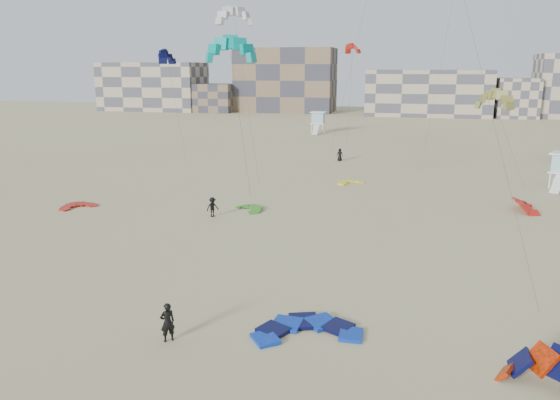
# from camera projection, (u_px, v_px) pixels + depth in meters

# --- Properties ---
(ground) EXTENTS (320.00, 320.00, 0.00)m
(ground) POSITION_uv_depth(u_px,v_px,m) (261.00, 330.00, 26.89)
(ground) COLOR tan
(ground) RESTS_ON ground
(kite_ground_blue) EXTENTS (6.17, 6.32, 0.80)m
(kite_ground_blue) POSITION_uv_depth(u_px,v_px,m) (307.00, 333.00, 26.55)
(kite_ground_blue) COLOR #043EC9
(kite_ground_blue) RESTS_ON ground
(kite_ground_orange) EXTENTS (6.19, 6.18, 4.42)m
(kite_ground_orange) POSITION_uv_depth(u_px,v_px,m) (550.00, 394.00, 21.60)
(kite_ground_orange) COLOR #FF2804
(kite_ground_orange) RESTS_ON ground
(kite_ground_red) EXTENTS (4.45, 4.42, 0.88)m
(kite_ground_red) POSITION_uv_depth(u_px,v_px,m) (78.00, 207.00, 50.43)
(kite_ground_red) COLOR red
(kite_ground_red) RESTS_ON ground
(kite_ground_green) EXTENTS (4.16, 4.16, 1.01)m
(kite_ground_green) POSITION_uv_depth(u_px,v_px,m) (249.00, 210.00, 49.51)
(kite_ground_green) COLOR #4B9F28
(kite_ground_green) RESTS_ON ground
(kite_ground_red_far) EXTENTS (3.80, 3.63, 3.29)m
(kite_ground_red_far) POSITION_uv_depth(u_px,v_px,m) (526.00, 211.00, 49.21)
(kite_ground_red_far) COLOR red
(kite_ground_red_far) RESTS_ON ground
(kite_ground_yellow) EXTENTS (3.98, 4.00, 0.54)m
(kite_ground_yellow) POSITION_uv_depth(u_px,v_px,m) (350.00, 183.00, 60.93)
(kite_ground_yellow) COLOR yellow
(kite_ground_yellow) RESTS_ON ground
(kitesurfer_main) EXTENTS (0.83, 0.81, 1.92)m
(kitesurfer_main) POSITION_uv_depth(u_px,v_px,m) (167.00, 322.00, 25.59)
(kitesurfer_main) COLOR black
(kitesurfer_main) RESTS_ON ground
(kitesurfer_c) EXTENTS (1.23, 1.24, 1.72)m
(kitesurfer_c) POSITION_uv_depth(u_px,v_px,m) (213.00, 207.00, 47.09)
(kitesurfer_c) COLOR black
(kitesurfer_c) RESTS_ON ground
(kitesurfer_e) EXTENTS (0.90, 0.63, 1.74)m
(kitesurfer_e) POSITION_uv_depth(u_px,v_px,m) (340.00, 155.00, 75.27)
(kitesurfer_e) COLOR black
(kitesurfer_e) RESTS_ON ground
(kite_fly_teal_a) EXTENTS (4.54, 8.23, 14.07)m
(kite_fly_teal_a) POSITION_uv_depth(u_px,v_px,m) (230.00, 52.00, 42.69)
(kite_fly_teal_a) COLOR #009C90
(kite_fly_teal_a) RESTS_ON ground
(kite_fly_grey) EXTENTS (6.38, 6.80, 18.11)m
(kite_fly_grey) POSITION_uv_depth(u_px,v_px,m) (235.00, 18.00, 57.69)
(kite_fly_grey) COLOR #BABABA
(kite_fly_grey) RESTS_ON ground
(kite_fly_olive) EXTENTS (5.83, 5.86, 9.71)m
(kite_fly_olive) POSITION_uv_depth(u_px,v_px,m) (494.00, 101.00, 55.13)
(kite_fly_olive) COLOR olive
(kite_fly_olive) RESTS_ON ground
(kite_fly_navy) EXTENTS (6.56, 7.26, 14.25)m
(kite_fly_navy) POSITION_uv_depth(u_px,v_px,m) (167.00, 58.00, 73.51)
(kite_fly_navy) COLOR #040536
(kite_fly_navy) RESTS_ON ground
(kite_fly_red) EXTENTS (4.12, 4.84, 15.43)m
(kite_fly_red) POSITION_uv_depth(u_px,v_px,m) (352.00, 50.00, 80.64)
(kite_fly_red) COLOR red
(kite_fly_red) RESTS_ON ground
(lifeguard_tower_far) EXTENTS (2.96, 5.66, 4.16)m
(lifeguard_tower_far) POSITION_uv_depth(u_px,v_px,m) (318.00, 122.00, 107.40)
(lifeguard_tower_far) COLOR white
(lifeguard_tower_far) RESTS_ON ground
(condo_west_a) EXTENTS (30.00, 15.00, 14.00)m
(condo_west_a) POSITION_uv_depth(u_px,v_px,m) (153.00, 87.00, 164.06)
(condo_west_a) COLOR tan
(condo_west_a) RESTS_ON ground
(condo_west_b) EXTENTS (28.00, 14.00, 18.00)m
(condo_west_b) POSITION_uv_depth(u_px,v_px,m) (286.00, 80.00, 158.16)
(condo_west_b) COLOR brown
(condo_west_b) RESTS_ON ground
(condo_mid) EXTENTS (32.00, 16.00, 12.00)m
(condo_mid) POSITION_uv_depth(u_px,v_px,m) (428.00, 93.00, 145.89)
(condo_mid) COLOR tan
(condo_mid) RESTS_ON ground
(condo_fill_left) EXTENTS (12.00, 10.00, 8.00)m
(condo_fill_left) POSITION_uv_depth(u_px,v_px,m) (214.00, 98.00, 158.28)
(condo_fill_left) COLOR brown
(condo_fill_left) RESTS_ON ground
(condo_fill_right) EXTENTS (10.00, 10.00, 10.00)m
(condo_fill_right) POSITION_uv_depth(u_px,v_px,m) (517.00, 98.00, 139.18)
(condo_fill_right) COLOR tan
(condo_fill_right) RESTS_ON ground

